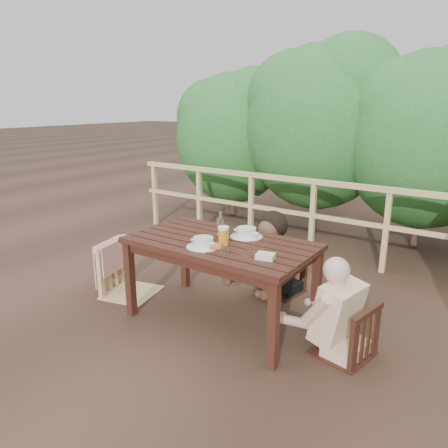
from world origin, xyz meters
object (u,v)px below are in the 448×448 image
Objects in this scene: chair_far at (281,253)px; tumbler at (224,252)px; chair_left at (129,247)px; bread_roll at (216,247)px; beer_glass at (224,237)px; bottle at (221,226)px; table at (221,282)px; chair_right at (346,305)px; soup_far at (246,233)px; diner_right at (352,280)px; soup_near at (203,243)px; butter_tub at (265,257)px; woman at (283,229)px.

tumbler is at bearing -77.87° from chair_far.
tumbler is at bearing -111.93° from chair_left.
beer_glass is (-0.01, 0.12, 0.05)m from bread_roll.
bottle is (-0.11, 0.12, 0.04)m from beer_glass.
tumbler is at bearing -29.50° from bread_roll.
bottle is at bearing 126.78° from table.
chair_right is 1.07m from soup_far.
chair_left is 8.75× the size of bread_roll.
beer_glass reaches higher than chair_right.
bread_roll is 0.67× the size of beer_glass.
diner_right reaches higher than soup_near.
bottle is (-1.18, -0.05, 0.23)m from diner_right.
chair_right is 1.12m from beer_glass.
butter_tub is at bearing -43.64° from soup_far.
soup_far is 2.46× the size of bread_roll.
butter_tub is at bearing 4.01° from soup_near.
beer_glass is at bearing 156.01° from butter_tub.
table is 0.51m from bottle.
chair_left is at bearing -74.46° from chair_right.
diner_right is 4.49× the size of soup_near.
chair_left is at bearing -134.43° from chair_far.
tumbler is at bearing -53.80° from beer_glass.
soup_far is at bearing 102.33° from tumbler.
woman is at bearing 62.68° from diner_right.
chair_far is at bearing 76.44° from bottle.
diner_right is 1.22m from soup_near.
chair_left is 3.60× the size of soup_near.
soup_far is at bearing 51.97° from bottle.
woman is at bearing -118.19° from chair_right.
beer_glass is at bearing -45.82° from bottle.
bottle is at bearing 117.59° from bread_roll.
beer_glass reaches higher than tumbler.
woman is at bearing 79.50° from table.
beer_glass is at bearing 109.95° from diner_right.
beer_glass is at bearing -86.21° from chair_far.
woman reaches higher than tumbler.
chair_left is 1.64m from butter_tub.
butter_tub is (0.54, -0.17, 0.40)m from table.
woman reaches higher than chair_left.
chair_far is at bearing -117.46° from chair_right.
diner_right reaches higher than bread_roll.
bottle reaches higher than tumbler.
chair_left is 1.20m from beer_glass.
chair_far is 1.22m from chair_right.
woman is 1.06× the size of diner_right.
bottle reaches higher than bread_roll.
diner_right reaches higher than chair_left.
chair_right is 11.26× the size of tumbler.
soup_far is at bearing -87.08° from chair_right.
beer_glass reaches higher than bread_roll.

